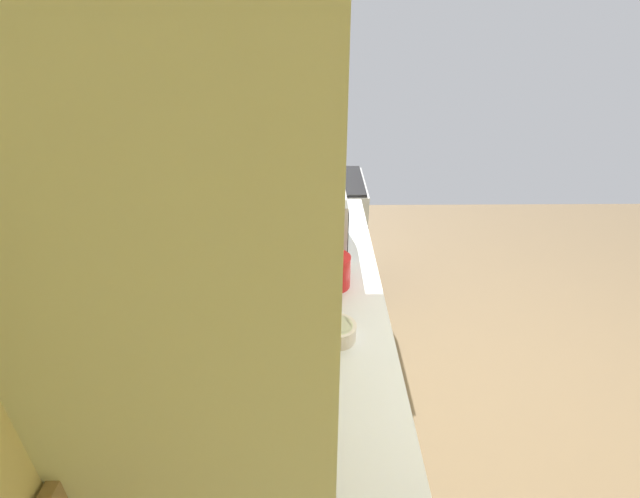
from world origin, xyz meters
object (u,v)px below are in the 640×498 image
Objects in this scene: oven_range at (320,235)px; kettle at (334,271)px; bowl at (337,331)px; microwave at (312,216)px.

kettle is (-1.35, -0.05, 0.52)m from oven_range.
oven_range is 1.78m from bowl.
microwave is 0.81m from bowl.
microwave reaches higher than oven_range.
bowl is 0.71× the size of kettle.
kettle is (0.37, -0.00, 0.04)m from bowl.
oven_range reaches higher than bowl.
oven_range is 5.22× the size of kettle.
oven_range reaches higher than kettle.
oven_range is 7.32× the size of bowl.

